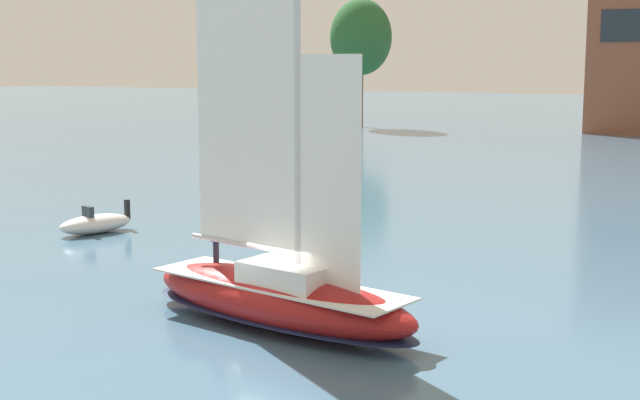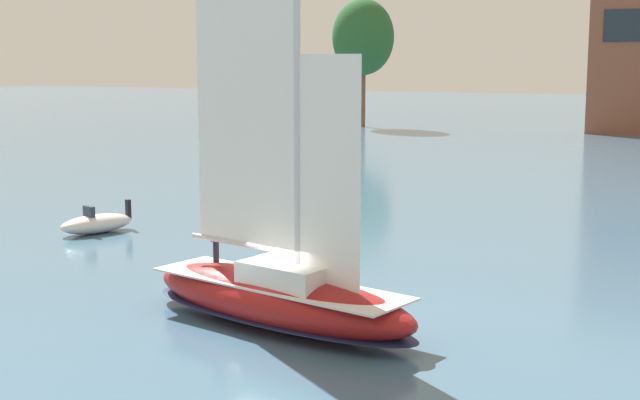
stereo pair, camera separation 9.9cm
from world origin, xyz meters
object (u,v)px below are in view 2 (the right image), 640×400
Objects in this scene: tree_shore_center at (363,37)px; channel_buoy at (282,239)px; motor_tender at (97,223)px; sailboat_moored_mid_channel at (259,177)px; sailboat_main at (278,291)px.

tree_shore_center reaches higher than channel_buoy.
motor_tender is at bearing -77.20° from tree_shore_center.
channel_buoy is at bearing -57.52° from sailboat_moored_mid_channel.
sailboat_moored_mid_channel is at bearing 120.84° from sailboat_main.
tree_shore_center is at bearing 102.80° from motor_tender.
sailboat_main is at bearing -59.16° from sailboat_moored_mid_channel.
tree_shore_center is at bearing 110.52° from channel_buoy.
sailboat_main is 30.56m from sailboat_moored_mid_channel.
sailboat_main is 8.04× the size of channel_buoy.
motor_tender is at bearing 147.77° from sailboat_main.
sailboat_main is at bearing -68.62° from tree_shore_center.
tree_shore_center is 71.77m from motor_tender.
sailboat_moored_mid_channel reaches higher than channel_buoy.
motor_tender is 2.30× the size of channel_buoy.
sailboat_main is 17.86m from motor_tender.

